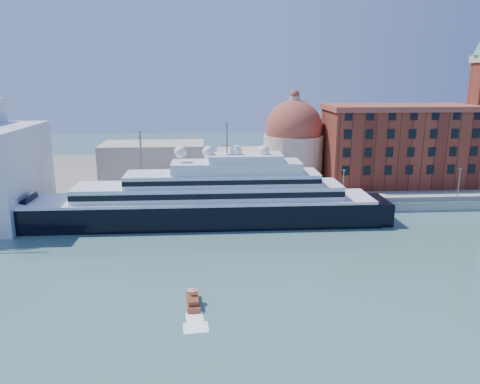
{
  "coord_description": "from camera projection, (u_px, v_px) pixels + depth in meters",
  "views": [
    {
      "loc": [
        -3.35,
        -80.99,
        33.56
      ],
      "look_at": [
        3.21,
        18.0,
        8.7
      ],
      "focal_mm": 35.0,
      "sensor_mm": 36.0,
      "label": 1
    }
  ],
  "objects": [
    {
      "name": "lamp_posts",
      "position": [
        172.0,
        174.0,
        114.79
      ],
      "size": [
        120.8,
        2.4,
        18.0
      ],
      "color": "slate",
      "rests_on": "quay"
    },
    {
      "name": "superyacht",
      "position": [
        189.0,
        204.0,
        107.35
      ],
      "size": [
        91.65,
        12.71,
        27.39
      ],
      "color": "black",
      "rests_on": "ground"
    },
    {
      "name": "ground",
      "position": [
        229.0,
        261.0,
        86.76
      ],
      "size": [
        400.0,
        400.0,
        0.0
      ],
      "primitive_type": "plane",
      "color": "#3D6960",
      "rests_on": "ground"
    },
    {
      "name": "land",
      "position": [
        220.0,
        173.0,
        159.11
      ],
      "size": [
        260.0,
        72.0,
        2.0
      ],
      "primitive_type": "cube",
      "color": "slate",
      "rests_on": "ground"
    },
    {
      "name": "warehouse",
      "position": [
        398.0,
        144.0,
        137.07
      ],
      "size": [
        43.0,
        19.0,
        23.25
      ],
      "color": "brown",
      "rests_on": "land"
    },
    {
      "name": "quay_fence",
      "position": [
        224.0,
        203.0,
        114.56
      ],
      "size": [
        180.0,
        0.1,
        1.2
      ],
      "primitive_type": "cube",
      "color": "slate",
      "rests_on": "quay"
    },
    {
      "name": "church",
      "position": [
        242.0,
        153.0,
        140.38
      ],
      "size": [
        66.0,
        18.0,
        25.5
      ],
      "color": "beige",
      "rests_on": "land"
    },
    {
      "name": "quay",
      "position": [
        223.0,
        205.0,
        119.37
      ],
      "size": [
        180.0,
        10.0,
        2.5
      ],
      "primitive_type": "cube",
      "color": "gray",
      "rests_on": "ground"
    },
    {
      "name": "water_taxi",
      "position": [
        193.0,
        301.0,
        69.98
      ],
      "size": [
        2.39,
        5.87,
        2.72
      ],
      "rotation": [
        0.0,
        0.0,
        0.09
      ],
      "color": "brown",
      "rests_on": "ground"
    }
  ]
}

